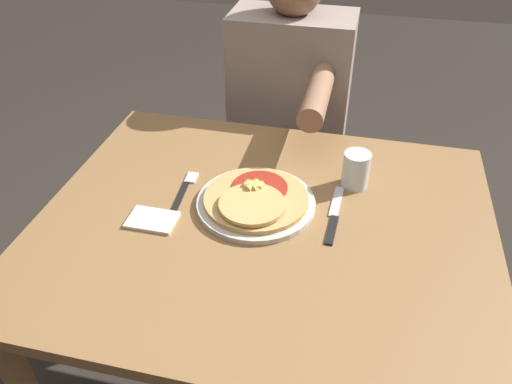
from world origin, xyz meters
The scene contains 8 objects.
dining_table centered at (0.00, 0.00, 0.62)m, with size 1.05×0.87×0.73m.
plate centered at (-0.03, 0.05, 0.74)m, with size 0.29×0.29×0.01m.
pizza centered at (-0.03, 0.05, 0.76)m, with size 0.25×0.25×0.04m.
fork centered at (-0.22, 0.07, 0.74)m, with size 0.03×0.18×0.00m.
knife centered at (0.16, 0.05, 0.74)m, with size 0.03×0.22×0.00m.
drinking_glass centered at (0.19, 0.19, 0.78)m, with size 0.07×0.07×0.09m.
napkin centered at (-0.25, -0.06, 0.74)m, with size 0.11×0.08×0.01m.
person_diner centered at (-0.05, 0.67, 0.68)m, with size 0.39×0.52×1.16m.
Camera 1 is at (0.18, -0.86, 1.48)m, focal length 35.00 mm.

